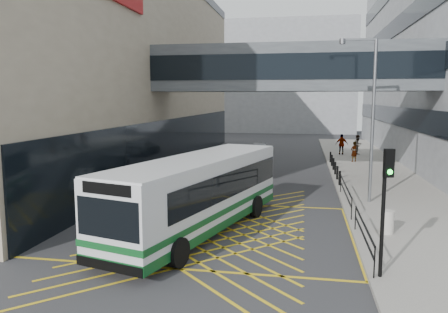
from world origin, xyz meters
The scene contains 18 objects.
ground centered at (0.00, 0.00, 0.00)m, with size 120.00×120.00×0.00m, color #333335.
building_whsmith centered at (-17.98, 16.00, 8.00)m, with size 24.17×42.00×16.00m.
building_far centered at (-2.00, 60.00, 9.00)m, with size 28.00×16.00×18.00m, color gray.
skybridge centered at (3.00, 12.00, 7.50)m, with size 20.00×4.10×3.00m.
pavement centered at (9.00, 15.00, 0.08)m, with size 6.00×54.00×0.16m, color gray.
box_junction centered at (0.00, 0.00, 0.00)m, with size 12.00×9.00×0.01m.
bus centered at (-0.21, -0.39, 1.68)m, with size 5.48×11.48×3.14m.
car_white centered at (-2.72, 6.86, 0.72)m, with size 1.86×4.55×1.45m, color silver.
car_dark centered at (-2.37, 11.21, 0.77)m, with size 1.93×4.93×1.54m, color black.
car_silver centered at (-0.09, 23.40, 0.75)m, with size 2.04×4.83×1.50m, color gray.
traffic_light centered at (6.38, -4.44, 2.72)m, with size 0.31×0.47×3.94m.
street_lamp centered at (7.25, 5.70, 4.93)m, with size 1.90×0.38×8.37m.
litter_bin centered at (7.34, 0.22, 0.63)m, with size 0.54×0.54×0.93m, color #ADA89E.
kerb_railings centered at (6.15, 1.78, 0.88)m, with size 0.05×12.54×1.00m.
bollards centered at (6.25, 15.00, 0.61)m, with size 0.14×10.14×0.90m.
pedestrian_a centered at (8.25, 20.78, 1.02)m, with size 0.68×0.49×1.71m, color gray.
pedestrian_b centered at (9.13, 25.70, 1.11)m, with size 0.93×0.54×1.90m, color gray.
pedestrian_c centered at (7.61, 25.52, 1.14)m, with size 1.16×0.56×1.97m, color gray.
Camera 1 is at (3.97, -17.66, 5.53)m, focal length 35.00 mm.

